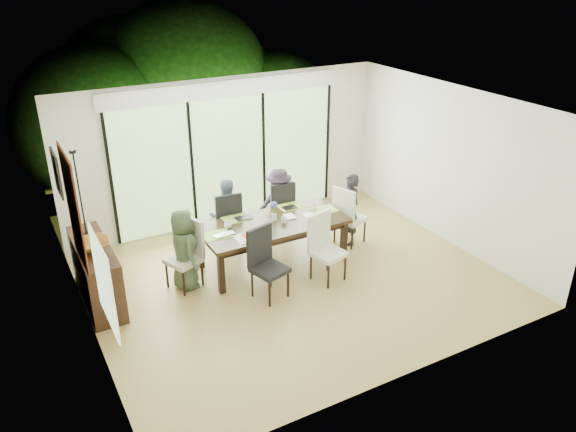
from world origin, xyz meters
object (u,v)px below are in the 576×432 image
sideboard (96,273)px  bowl (93,245)px  laptop (226,236)px  chair_near_left (270,265)px  chair_far_left (226,219)px  chair_left_end (183,255)px  cup_c (313,207)px  chair_right_end (350,214)px  person_right_end (350,210)px  vase (274,217)px  table_top (273,224)px  cup_a (228,225)px  person_far_left (226,215)px  chair_near_right (329,249)px  chair_far_right (278,207)px  person_left_end (184,249)px  person_far_right (279,203)px  cup_b (284,220)px

sideboard → bowl: (0.00, -0.10, 0.51)m
laptop → sideboard: 1.92m
laptop → chair_near_left: bearing=-72.0°
chair_far_left → sideboard: (-2.26, -0.60, -0.09)m
chair_left_end → cup_c: chair_left_end is taller
chair_right_end → person_right_end: size_ratio=0.85×
vase → sideboard: (-2.76, 0.20, -0.34)m
table_top → laptop: (-0.85, -0.10, 0.04)m
laptop → cup_a: cup_a is taller
chair_right_end → sideboard: (-4.21, 0.25, -0.09)m
bowl → person_far_left: bearing=16.7°
chair_near_right → cup_a: chair_near_right is taller
chair_far_left → chair_far_right: (1.00, 0.00, 0.00)m
laptop → vase: bearing=3.0°
person_left_end → person_far_right: (2.03, 0.83, 0.00)m
person_left_end → cup_b: 1.64m
cup_a → bowl: bowl is taller
person_left_end → cup_c: (2.28, 0.10, 0.15)m
person_far_left → person_right_end: bearing=158.7°
chair_far_right → chair_near_left: size_ratio=1.00×
table_top → chair_far_left: chair_far_left is taller
cup_c → person_left_end: bearing=-177.5°
cup_c → chair_near_right: bearing=-107.2°
cup_b → sideboard: (-2.86, 0.35, -0.33)m
person_left_end → cup_b: (1.63, -0.10, 0.15)m
cup_a → cup_c: 1.50m
chair_near_right → person_left_end: (-1.98, 0.87, 0.09)m
person_left_end → person_far_right: bearing=-69.0°
cup_b → person_far_left: bearing=122.8°
table_top → cup_a: 0.72m
chair_left_end → person_left_end: 0.09m
person_far_left → cup_a: 0.74m
chair_right_end → chair_far_right: size_ratio=1.00×
chair_far_left → laptop: chair_far_left is taller
chair_right_end → cup_a: chair_right_end is taller
person_right_end → person_far_left: bearing=-107.6°
person_far_right → vase: bearing=71.1°
person_far_right → chair_left_end: bearing=35.8°
cup_b → sideboard: size_ratio=0.06×
laptop → cup_b: 1.00m
chair_right_end → vase: 1.47m
person_far_right → cup_c: (0.25, -0.73, 0.15)m
table_top → cup_b: (0.15, -0.10, 0.07)m
person_left_end → cup_c: bearing=-88.8°
cup_a → chair_far_right: bearing=29.2°
chair_right_end → chair_far_right: 1.27m
vase → bowl: (-2.76, 0.10, 0.16)m
person_far_right → table_top: bearing=70.2°
table_top → sideboard: 2.74m
chair_right_end → cup_a: size_ratio=8.87×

